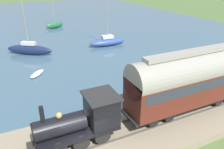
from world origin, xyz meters
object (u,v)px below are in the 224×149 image
sailboat_blue (107,41)px  rowboat_mid_harbor (37,74)px  sailboat_navy (29,49)px  passenger_coach (193,78)px  sailboat_green (55,25)px  steam_locomotive (83,118)px

sailboat_blue → rowboat_mid_harbor: bearing=121.3°
sailboat_navy → rowboat_mid_harbor: size_ratio=3.94×
passenger_coach → sailboat_green: bearing=4.7°
steam_locomotive → passenger_coach: (-0.00, -8.12, 0.94)m
passenger_coach → sailboat_navy: (19.55, 9.15, -2.42)m
rowboat_mid_harbor → sailboat_green: bearing=-67.1°
sailboat_navy → sailboat_green: bearing=10.9°
passenger_coach → sailboat_blue: bearing=-5.6°
rowboat_mid_harbor → sailboat_blue: bearing=-110.3°
steam_locomotive → rowboat_mid_harbor: (12.37, 1.13, -2.05)m
steam_locomotive → rowboat_mid_harbor: size_ratio=2.37×
rowboat_mid_harbor → steam_locomotive: bearing=134.7°
steam_locomotive → rowboat_mid_harbor: bearing=5.2°
steam_locomotive → sailboat_navy: (19.55, 1.03, -1.48)m
passenger_coach → rowboat_mid_harbor: 15.73m
steam_locomotive → sailboat_green: 34.38m
steam_locomotive → rowboat_mid_harbor: steam_locomotive is taller
sailboat_green → rowboat_mid_harbor: bearing=139.5°
passenger_coach → sailboat_blue: sailboat_blue is taller
sailboat_navy → rowboat_mid_harbor: (-7.18, 0.10, -0.57)m
passenger_coach → sailboat_navy: sailboat_navy is taller
steam_locomotive → sailboat_green: sailboat_green is taller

